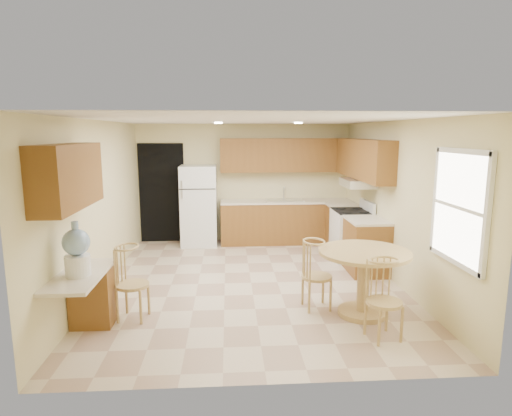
{
  "coord_description": "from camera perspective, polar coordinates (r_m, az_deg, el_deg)",
  "views": [
    {
      "loc": [
        -0.34,
        -6.37,
        2.32
      ],
      "look_at": [
        0.1,
        0.3,
        1.14
      ],
      "focal_mm": 30.0,
      "sensor_mm": 36.0,
      "label": 1
    }
  ],
  "objects": [
    {
      "name": "floor",
      "position": [
        6.79,
        -0.65,
        -9.94
      ],
      "size": [
        5.5,
        5.5,
        0.0
      ],
      "primitive_type": "plane",
      "color": "#CAB392",
      "rests_on": "ground"
    },
    {
      "name": "ceiling",
      "position": [
        6.39,
        -0.7,
        11.65
      ],
      "size": [
        4.5,
        5.5,
        0.02
      ],
      "primitive_type": "cube",
      "color": "white",
      "rests_on": "wall_back"
    },
    {
      "name": "wall_back",
      "position": [
        9.19,
        -1.6,
        3.35
      ],
      "size": [
        4.5,
        0.02,
        2.5
      ],
      "primitive_type": "cube",
      "color": "beige",
      "rests_on": "floor"
    },
    {
      "name": "wall_front",
      "position": [
        3.79,
        1.57,
        -6.36
      ],
      "size": [
        4.5,
        0.02,
        2.5
      ],
      "primitive_type": "cube",
      "color": "beige",
      "rests_on": "floor"
    },
    {
      "name": "wall_left",
      "position": [
        6.74,
        -20.15,
        0.28
      ],
      "size": [
        0.02,
        5.5,
        2.5
      ],
      "primitive_type": "cube",
      "color": "beige",
      "rests_on": "floor"
    },
    {
      "name": "wall_right",
      "position": [
        6.96,
        18.15,
        0.69
      ],
      "size": [
        0.02,
        5.5,
        2.5
      ],
      "primitive_type": "cube",
      "color": "beige",
      "rests_on": "floor"
    },
    {
      "name": "doorway",
      "position": [
        9.3,
        -12.43,
        1.96
      ],
      "size": [
        0.9,
        0.02,
        2.1
      ],
      "primitive_type": "cube",
      "color": "black",
      "rests_on": "floor"
    },
    {
      "name": "base_cab_back",
      "position": [
        9.11,
        4.01,
        -1.94
      ],
      "size": [
        2.75,
        0.6,
        0.87
      ],
      "primitive_type": "cube",
      "color": "brown",
      "rests_on": "floor"
    },
    {
      "name": "counter_back",
      "position": [
        9.02,
        4.05,
        0.89
      ],
      "size": [
        2.75,
        0.63,
        0.04
      ],
      "primitive_type": "cube",
      "color": "beige",
      "rests_on": "base_cab_back"
    },
    {
      "name": "base_cab_right_a",
      "position": [
        8.75,
        11.54,
        -2.61
      ],
      "size": [
        0.6,
        0.59,
        0.87
      ],
      "primitive_type": "cube",
      "color": "brown",
      "rests_on": "floor"
    },
    {
      "name": "counter_right_a",
      "position": [
        8.66,
        11.64,
        0.33
      ],
      "size": [
        0.63,
        0.59,
        0.04
      ],
      "primitive_type": "cube",
      "color": "beige",
      "rests_on": "base_cab_right_a"
    },
    {
      "name": "base_cab_right_b",
      "position": [
        7.4,
        14.49,
        -5.06
      ],
      "size": [
        0.6,
        0.8,
        0.87
      ],
      "primitive_type": "cube",
      "color": "brown",
      "rests_on": "floor"
    },
    {
      "name": "counter_right_b",
      "position": [
        7.29,
        14.64,
        -1.6
      ],
      "size": [
        0.63,
        0.8,
        0.04
      ],
      "primitive_type": "cube",
      "color": "beige",
      "rests_on": "base_cab_right_b"
    },
    {
      "name": "upper_cab_back",
      "position": [
        9.05,
        4.0,
        7.04
      ],
      "size": [
        2.75,
        0.33,
        0.7
      ],
      "primitive_type": "cube",
      "color": "brown",
      "rests_on": "wall_back"
    },
    {
      "name": "upper_cab_right",
      "position": [
        7.98,
        14.05,
        6.36
      ],
      "size": [
        0.33,
        2.42,
        0.7
      ],
      "primitive_type": "cube",
      "color": "brown",
      "rests_on": "wall_right"
    },
    {
      "name": "upper_cab_left",
      "position": [
        5.1,
        -23.77,
        3.89
      ],
      "size": [
        0.33,
        1.4,
        0.7
      ],
      "primitive_type": "cube",
      "color": "brown",
      "rests_on": "wall_left"
    },
    {
      "name": "sink",
      "position": [
        9.02,
        3.89,
        1.03
      ],
      "size": [
        0.78,
        0.44,
        0.01
      ],
      "primitive_type": "cube",
      "color": "silver",
      "rests_on": "counter_back"
    },
    {
      "name": "range_hood",
      "position": [
        7.96,
        13.4,
        3.27
      ],
      "size": [
        0.5,
        0.76,
        0.14
      ],
      "primitive_type": "cube",
      "color": "silver",
      "rests_on": "upper_cab_right"
    },
    {
      "name": "desk_pedestal",
      "position": [
        5.67,
        -20.9,
        -10.89
      ],
      "size": [
        0.48,
        0.42,
        0.72
      ],
      "primitive_type": "cube",
      "color": "brown",
      "rests_on": "floor"
    },
    {
      "name": "desk_top",
      "position": [
        5.2,
        -22.39,
        -8.32
      ],
      "size": [
        0.5,
        1.2,
        0.04
      ],
      "primitive_type": "cube",
      "color": "beige",
      "rests_on": "desk_pedestal"
    },
    {
      "name": "window",
      "position": [
        5.27,
        25.5,
        0.09
      ],
      "size": [
        0.06,
        1.12,
        1.3
      ],
      "color": "white",
      "rests_on": "wall_right"
    },
    {
      "name": "can_light_a",
      "position": [
        7.58,
        -5.05,
        11.25
      ],
      "size": [
        0.14,
        0.14,
        0.02
      ],
      "primitive_type": "cylinder",
      "color": "white",
      "rests_on": "ceiling"
    },
    {
      "name": "can_light_b",
      "position": [
        7.68,
        5.66,
        11.22
      ],
      "size": [
        0.14,
        0.14,
        0.02
      ],
      "primitive_type": "cylinder",
      "color": "white",
      "rests_on": "ceiling"
    },
    {
      "name": "refrigerator",
      "position": [
        8.92,
        -7.61,
        0.32
      ],
      "size": [
        0.73,
        0.71,
        1.66
      ],
      "color": "white",
      "rests_on": "floor"
    },
    {
      "name": "stove",
      "position": [
        8.1,
        12.62,
        -3.42
      ],
      "size": [
        0.65,
        0.76,
        1.09
      ],
      "color": "white",
      "rests_on": "floor"
    },
    {
      "name": "dining_table",
      "position": [
        5.66,
        14.16,
        -8.42
      ],
      "size": [
        1.15,
        1.15,
        0.85
      ],
      "rotation": [
        0.0,
        0.0,
        0.14
      ],
      "color": "tan",
      "rests_on": "floor"
    },
    {
      "name": "chair_table_a",
      "position": [
        5.67,
        8.31,
        -8.15
      ],
      "size": [
        0.41,
        0.53,
        0.92
      ],
      "rotation": [
        0.0,
        0.0,
        -1.45
      ],
      "color": "tan",
      "rests_on": "floor"
    },
    {
      "name": "chair_table_b",
      "position": [
        5.02,
        17.14,
        -11.01
      ],
      "size": [
        0.4,
        0.42,
        0.91
      ],
      "rotation": [
        0.0,
        0.0,
        3.37
      ],
      "color": "tan",
      "rests_on": "floor"
    },
    {
      "name": "chair_desk",
      "position": [
        5.51,
        -16.41,
        -8.91
      ],
      "size": [
        0.41,
        0.53,
        0.93
      ],
      "rotation": [
        0.0,
        0.0,
        -1.72
      ],
      "color": "tan",
      "rests_on": "floor"
    },
    {
      "name": "water_crock",
      "position": [
        5.08,
        -22.79,
        -5.34
      ],
      "size": [
        0.29,
        0.29,
        0.61
      ],
      "color": "white",
      "rests_on": "desk_top"
    }
  ]
}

